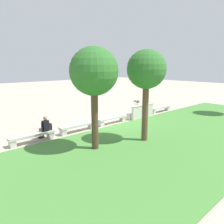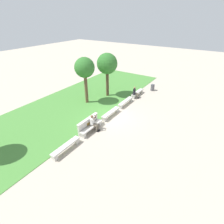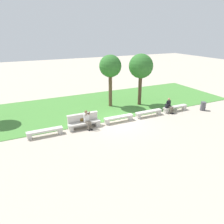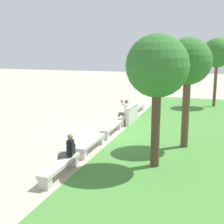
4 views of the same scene
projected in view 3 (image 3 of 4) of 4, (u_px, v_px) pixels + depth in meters
ground_plane at (119, 122)px, 16.52m from camera, size 80.00×80.00×0.00m
grass_strip at (97, 105)px, 20.21m from camera, size 25.15×8.00×0.03m
bench_main at (45, 132)px, 14.22m from camera, size 2.31×0.40×0.45m
bench_near at (84, 124)px, 15.32m from camera, size 2.31×0.40×0.45m
bench_mid at (119, 118)px, 16.41m from camera, size 2.31×0.40×0.45m
bench_far at (149, 113)px, 17.51m from camera, size 2.31×0.40×0.45m
bench_end at (175, 108)px, 18.61m from camera, size 2.31×0.40×0.45m
backrest_wall_with_plaque at (83, 120)px, 15.53m from camera, size 2.24×0.24×1.01m
person_photographer at (87, 119)px, 15.18m from camera, size 0.52×0.77×1.32m
person_distant at (169, 105)px, 18.15m from camera, size 0.48×0.71×1.26m
backpack at (167, 106)px, 18.09m from camera, size 0.28×0.24×0.43m
tree_behind_wall at (110, 67)px, 18.71m from camera, size 1.92×1.92×4.59m
tree_right_background at (141, 67)px, 19.11m from camera, size 2.14×2.14×4.64m
trash_bin at (203, 106)px, 18.80m from camera, size 0.44×0.44×0.75m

